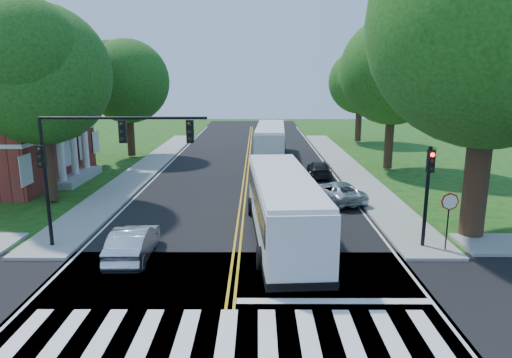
{
  "coord_description": "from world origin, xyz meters",
  "views": [
    {
      "loc": [
        0.91,
        -12.53,
        7.42
      ],
      "look_at": [
        0.83,
        9.83,
        2.4
      ],
      "focal_mm": 32.0,
      "sensor_mm": 36.0,
      "label": 1
    }
  ],
  "objects_px": {
    "signal_nw": "(97,151)",
    "dark_sedan": "(319,169)",
    "bus_lead": "(283,205)",
    "suv": "(337,192)",
    "signal_ne": "(428,184)",
    "bus_follow": "(270,141)",
    "hatchback": "(133,243)"
  },
  "relations": [
    {
      "from": "signal_nw",
      "to": "dark_sedan",
      "type": "height_order",
      "value": "signal_nw"
    },
    {
      "from": "bus_lead",
      "to": "suv",
      "type": "relative_size",
      "value": 2.63
    },
    {
      "from": "signal_ne",
      "to": "suv",
      "type": "height_order",
      "value": "signal_ne"
    },
    {
      "from": "bus_follow",
      "to": "bus_lead",
      "type": "bearing_deg",
      "value": 92.59
    },
    {
      "from": "signal_ne",
      "to": "bus_lead",
      "type": "xyz_separation_m",
      "value": [
        -6.13,
        1.37,
        -1.35
      ]
    },
    {
      "from": "signal_nw",
      "to": "dark_sedan",
      "type": "bearing_deg",
      "value": 52.44
    },
    {
      "from": "bus_lead",
      "to": "signal_nw",
      "type": "bearing_deg",
      "value": 6.08
    },
    {
      "from": "signal_ne",
      "to": "hatchback",
      "type": "distance_m",
      "value": 12.71
    },
    {
      "from": "suv",
      "to": "dark_sedan",
      "type": "bearing_deg",
      "value": -104.49
    },
    {
      "from": "bus_lead",
      "to": "suv",
      "type": "height_order",
      "value": "bus_lead"
    },
    {
      "from": "signal_nw",
      "to": "bus_follow",
      "type": "relative_size",
      "value": 0.6
    },
    {
      "from": "signal_nw",
      "to": "suv",
      "type": "distance_m",
      "value": 14.45
    },
    {
      "from": "signal_ne",
      "to": "bus_follow",
      "type": "height_order",
      "value": "signal_ne"
    },
    {
      "from": "signal_ne",
      "to": "suv",
      "type": "distance_m",
      "value": 8.47
    },
    {
      "from": "signal_nw",
      "to": "signal_ne",
      "type": "distance_m",
      "value": 14.13
    },
    {
      "from": "signal_ne",
      "to": "dark_sedan",
      "type": "bearing_deg",
      "value": 100.11
    },
    {
      "from": "bus_follow",
      "to": "hatchback",
      "type": "bearing_deg",
      "value": 77.93
    },
    {
      "from": "signal_ne",
      "to": "suv",
      "type": "xyz_separation_m",
      "value": [
        -2.47,
        7.76,
        -2.33
      ]
    },
    {
      "from": "bus_lead",
      "to": "suv",
      "type": "bearing_deg",
      "value": -123.59
    },
    {
      "from": "signal_nw",
      "to": "dark_sedan",
      "type": "relative_size",
      "value": 1.75
    },
    {
      "from": "signal_ne",
      "to": "suv",
      "type": "bearing_deg",
      "value": 107.64
    },
    {
      "from": "signal_nw",
      "to": "bus_follow",
      "type": "distance_m",
      "value": 24.54
    },
    {
      "from": "signal_nw",
      "to": "signal_ne",
      "type": "xyz_separation_m",
      "value": [
        14.06,
        0.01,
        -1.41
      ]
    },
    {
      "from": "signal_nw",
      "to": "signal_ne",
      "type": "height_order",
      "value": "signal_nw"
    },
    {
      "from": "signal_nw",
      "to": "dark_sedan",
      "type": "xyz_separation_m",
      "value": [
        11.41,
        14.84,
        -3.77
      ]
    },
    {
      "from": "dark_sedan",
      "to": "signal_nw",
      "type": "bearing_deg",
      "value": 54.74
    },
    {
      "from": "bus_lead",
      "to": "suv",
      "type": "xyz_separation_m",
      "value": [
        3.66,
        6.39,
        -0.98
      ]
    },
    {
      "from": "bus_follow",
      "to": "dark_sedan",
      "type": "relative_size",
      "value": 2.9
    },
    {
      "from": "suv",
      "to": "bus_lead",
      "type": "bearing_deg",
      "value": 44.31
    },
    {
      "from": "bus_lead",
      "to": "hatchback",
      "type": "relative_size",
      "value": 2.83
    },
    {
      "from": "bus_lead",
      "to": "bus_follow",
      "type": "bearing_deg",
      "value": -93.87
    },
    {
      "from": "signal_ne",
      "to": "bus_follow",
      "type": "xyz_separation_m",
      "value": [
        -6.11,
        23.04,
        -1.35
      ]
    }
  ]
}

